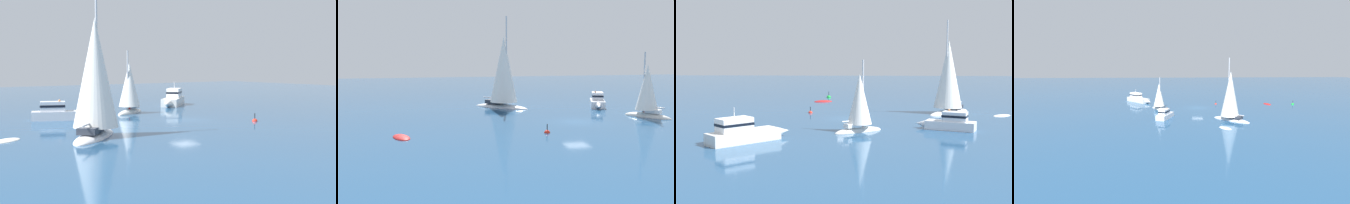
{
  "view_description": "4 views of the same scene",
  "coord_description": "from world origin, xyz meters",
  "views": [
    {
      "loc": [
        38.27,
        -28.96,
        5.64
      ],
      "look_at": [
        -3.82,
        0.54,
        1.57
      ],
      "focal_mm": 50.3,
      "sensor_mm": 36.0,
      "label": 1
    },
    {
      "loc": [
        16.69,
        39.79,
        7.19
      ],
      "look_at": [
        5.39,
        -9.89,
        1.08
      ],
      "focal_mm": 44.05,
      "sensor_mm": 36.0,
      "label": 2
    },
    {
      "loc": [
        -59.25,
        -1.58,
        8.83
      ],
      "look_at": [
        2.73,
        0.57,
        1.69
      ],
      "focal_mm": 53.93,
      "sensor_mm": 36.0,
      "label": 3
    },
    {
      "loc": [
        -6.15,
        -69.16,
        13.04
      ],
      "look_at": [
        -3.75,
        -3.32,
        1.98
      ],
      "focal_mm": 32.45,
      "sensor_mm": 36.0,
      "label": 4
    }
  ],
  "objects": [
    {
      "name": "channel_buoy",
      "position": [
        4.97,
        4.99,
        0.01
      ],
      "size": [
        0.54,
        0.54,
        1.08
      ],
      "color": "red",
      "rests_on": "ground"
    },
    {
      "name": "sloop",
      "position": [
        -8.89,
        -1.37,
        2.67
      ],
      "size": [
        4.1,
        5.32,
        7.79
      ],
      "rotation": [
        0.0,
        0.0,
        5.29
      ],
      "color": "silver",
      "rests_on": "ground"
    },
    {
      "name": "sailboat",
      "position": [
        5.13,
        -12.66,
        4.36
      ],
      "size": [
        7.09,
        6.91,
        12.33
      ],
      "rotation": [
        0.0,
        0.0,
        2.38
      ],
      "color": "white",
      "rests_on": "ground"
    },
    {
      "name": "launch",
      "position": [
        -7.33,
        -10.72,
        0.77
      ],
      "size": [
        3.6,
        6.32,
        2.14
      ],
      "rotation": [
        0.0,
        0.0,
        1.19
      ],
      "color": "white",
      "rests_on": "ground"
    },
    {
      "name": "dinghy",
      "position": [
        17.74,
        4.31,
        0.0
      ],
      "size": [
        2.05,
        3.09,
        0.45
      ],
      "rotation": [
        0.0,
        0.0,
        1.86
      ],
      "color": "#B21E1E",
      "rests_on": "ground"
    },
    {
      "name": "ground_plane",
      "position": [
        0.0,
        0.0,
        0.0
      ],
      "size": [
        164.76,
        164.76,
        0.0
      ],
      "primitive_type": "plane",
      "color": "navy"
    },
    {
      "name": "rib",
      "position": [
        3.12,
        -18.98,
        0.0
      ],
      "size": [
        2.66,
        3.01,
        0.3
      ],
      "rotation": [
        0.0,
        0.0,
        2.18
      ],
      "color": "silver",
      "rests_on": "ground"
    }
  ]
}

